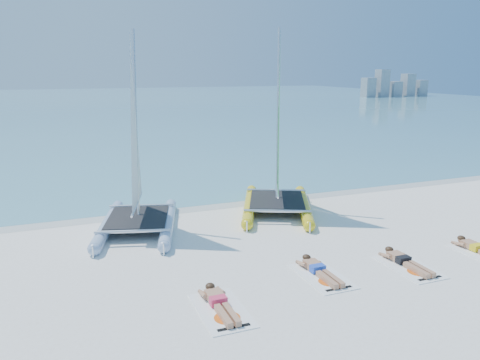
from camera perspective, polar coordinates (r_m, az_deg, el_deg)
The scene contains 13 objects.
ground at distance 13.35m, azimuth 5.83°, elevation -9.01°, with size 140.00×140.00×0.00m, color white.
sea at distance 74.35m, azimuth -17.01°, elevation 8.91°, with size 140.00×115.00×0.01m, color #79C5CA.
wet_sand_strip at distance 18.13m, azimuth -2.07°, elevation -2.84°, with size 140.00×1.40×0.01m, color beige.
distant_skyline at distance 94.13m, azimuth 18.24°, elevation 10.83°, with size 14.00×2.00×5.00m.
catamaran_blue at distance 15.20m, azimuth -12.61°, elevation 1.24°, with size 3.50×5.24×6.55m.
catamaran_yellow at distance 17.24m, azimuth 4.59°, elevation 3.55°, with size 4.22×5.51×6.78m.
towel_a at distance 10.45m, azimuth -2.25°, elevation -15.60°, with size 1.00×1.85×0.02m, color white.
sunbather_a at distance 10.55m, azimuth -2.60°, elevation -14.60°, with size 0.37×1.73×0.26m.
towel_b at distance 12.13m, azimuth 9.99°, elevation -11.47°, with size 1.00×1.85×0.02m, color white.
sunbather_b at distance 12.24m, azimuth 9.54°, elevation -10.67°, with size 0.37×1.73×0.26m.
towel_c at distance 13.23m, azimuth 19.89°, elevation -9.94°, with size 1.00×1.85×0.02m, color white.
sunbather_c at distance 13.32m, azimuth 19.39°, elevation -9.23°, with size 0.37×1.73×0.26m.
sunbather_d at distance 15.01m, azimuth 27.05°, elevation -7.40°, with size 0.37×1.73×0.26m.
Camera 1 is at (-5.70, -10.95, 5.07)m, focal length 35.00 mm.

